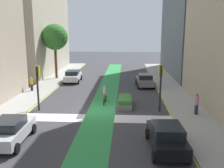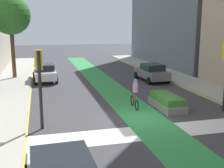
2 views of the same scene
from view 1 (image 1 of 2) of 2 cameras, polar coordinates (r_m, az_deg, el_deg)
name	(u,v)px [view 1 (image 1 of 2)]	position (r m, az deg, el deg)	size (l,w,h in m)	color
ground_plane	(99,110)	(21.94, -2.88, -5.98)	(120.00, 120.00, 0.00)	#38383D
bike_lane_paint	(102,110)	(21.92, -2.37, -5.98)	(2.40, 60.00, 0.01)	#2D8C47
crosswalk_band	(97,118)	(20.06, -3.47, -7.74)	(12.00, 1.80, 0.01)	silver
sidewalk_left	(15,108)	(23.87, -21.16, -5.11)	(3.00, 60.00, 0.15)	#9E9E99
curb_stripe_left	(31,109)	(23.32, -17.77, -5.45)	(0.16, 60.00, 0.01)	yellow
sidewalk_right	(187,111)	(22.43, 16.65, -5.88)	(3.00, 60.00, 0.15)	#9E9E99
curb_stripe_right	(169,112)	(22.15, 12.84, -6.09)	(0.16, 60.00, 0.01)	yellow
traffic_signal_near_right	(161,79)	(21.43, 10.94, 1.11)	(0.35, 0.52, 3.98)	black
traffic_signal_near_left	(38,79)	(22.31, -16.48, 1.03)	(0.35, 0.52, 3.85)	black
car_grey_right_far	(145,80)	(31.15, 7.43, 0.89)	(2.18, 4.28, 1.57)	slate
car_white_left_far	(73,76)	(34.08, -8.86, 1.81)	(2.17, 4.27, 1.57)	silver
car_silver_left_near	(10,131)	(16.82, -22.05, -9.74)	(2.14, 4.26, 1.57)	#B2B7BF
car_black_right_near	(167,137)	(15.10, 12.28, -11.61)	(2.16, 4.27, 1.57)	black
cyclist_in_lane	(105,94)	(23.47, -1.66, -2.30)	(0.32, 1.73, 1.86)	black
pedestrian_sidewalk_right_a	(197,104)	(21.36, 18.63, -4.23)	(0.34, 0.34, 1.73)	#262638
pedestrian_sidewalk_left_a	(32,84)	(29.54, -17.75, 0.08)	(0.34, 0.34, 1.57)	#262638
street_tree_near	(55,37)	(36.00, -12.83, 10.27)	(3.57, 3.57, 7.52)	brown
median_planter	(125,102)	(23.07, 2.92, -4.03)	(1.27, 3.05, 0.85)	slate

